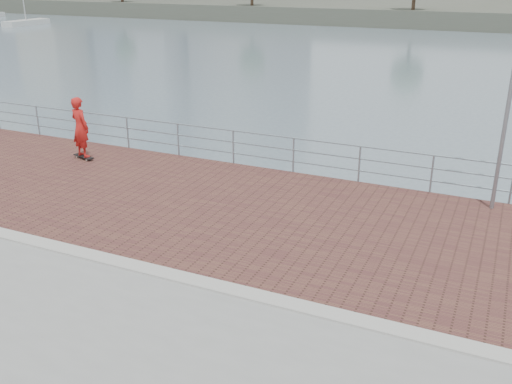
% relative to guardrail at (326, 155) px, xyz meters
% --- Properties ---
extents(water, '(400.00, 400.00, 0.00)m').
position_rel_guardrail_xyz_m(water, '(-0.00, -7.00, -2.69)').
color(water, slate).
rests_on(water, ground).
extents(brick_lane, '(40.00, 6.80, 0.02)m').
position_rel_guardrail_xyz_m(brick_lane, '(-0.00, -3.40, -0.68)').
color(brick_lane, brown).
rests_on(brick_lane, seawall).
extents(curb, '(40.00, 0.40, 0.06)m').
position_rel_guardrail_xyz_m(curb, '(-0.00, -7.00, -0.66)').
color(curb, '#B7B5AD').
rests_on(curb, seawall).
extents(far_shore, '(320.00, 95.00, 2.50)m').
position_rel_guardrail_xyz_m(far_shore, '(-0.00, 115.50, -1.44)').
color(far_shore, '#4C5142').
rests_on(far_shore, ground).
extents(guardrail, '(39.06, 0.06, 1.13)m').
position_rel_guardrail_xyz_m(guardrail, '(0.00, 0.00, 0.00)').
color(guardrail, '#8C9EA8').
rests_on(guardrail, brick_lane).
extents(skateboard, '(0.87, 0.43, 0.10)m').
position_rel_guardrail_xyz_m(skateboard, '(-7.78, -1.66, -0.60)').
color(skateboard, black).
rests_on(skateboard, brick_lane).
extents(skateboarder, '(0.82, 0.64, 1.97)m').
position_rel_guardrail_xyz_m(skateboarder, '(-7.78, -1.66, 0.40)').
color(skateboarder, red).
rests_on(skateboarder, skateboard).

